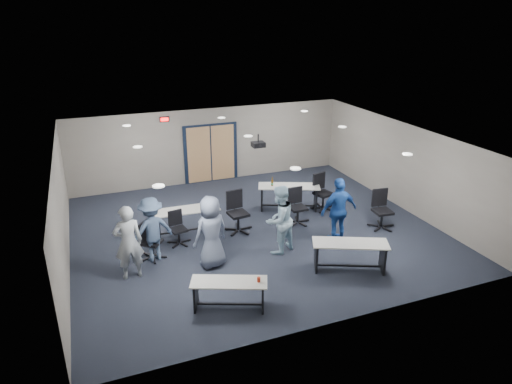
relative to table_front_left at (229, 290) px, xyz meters
name	(u,v)px	position (x,y,z in m)	size (l,w,h in m)	color
floor	(255,230)	(1.82, 3.25, -0.44)	(10.00, 10.00, 0.00)	#1B202C
back_wall	(210,145)	(1.82, 7.75, 0.91)	(10.00, 0.04, 2.70)	gray
front_wall	(339,265)	(1.82, -1.25, 0.91)	(10.00, 0.04, 2.70)	gray
left_wall	(61,213)	(-3.18, 3.25, 0.91)	(0.04, 9.00, 2.70)	gray
right_wall	(403,166)	(6.82, 3.25, 0.91)	(0.04, 9.00, 2.70)	gray
ceiling	(255,139)	(1.82, 3.25, 2.26)	(10.00, 9.00, 0.04)	silver
double_door	(211,154)	(1.82, 7.71, 0.61)	(2.00, 0.07, 2.20)	black
exit_sign	(164,119)	(0.22, 7.70, 2.01)	(0.32, 0.07, 0.18)	black
ceiling_projector	(258,144)	(2.12, 3.75, 1.96)	(0.35, 0.32, 0.37)	black
ceiling_can_lights	(251,138)	(1.82, 3.50, 2.23)	(6.24, 5.74, 0.02)	silver
table_front_left	(229,290)	(0.00, 0.00, 0.00)	(1.68, 1.10, 0.75)	#ADABA3
table_front_right	(350,251)	(3.19, 0.43, 0.05)	(1.89, 1.29, 0.73)	#ADABA3
table_back_left	(187,217)	(-0.03, 3.77, 0.06)	(1.85, 0.68, 0.74)	#ADABA3
table_back_right	(289,193)	(3.38, 4.33, 0.09)	(2.02, 1.33, 1.07)	#ADABA3
chair_back_a	(178,228)	(-0.39, 3.23, 0.02)	(0.58, 0.58, 0.93)	black
chair_back_b	(238,212)	(1.36, 3.37, 0.15)	(0.74, 0.74, 1.18)	black
chair_back_c	(298,207)	(3.18, 3.24, 0.09)	(0.67, 0.67, 1.07)	black
chair_back_d	(324,192)	(4.39, 3.89, 0.13)	(0.73, 0.73, 1.16)	black
chair_loose_left	(152,241)	(-1.17, 2.70, 0.05)	(0.62, 0.62, 0.99)	black
chair_loose_right	(383,210)	(5.31, 2.07, 0.12)	(0.71, 0.71, 1.14)	black
person_gray	(128,242)	(-1.79, 2.00, 0.47)	(0.67, 0.44, 1.83)	#9FA7AD
person_plaid	(211,232)	(0.14, 1.82, 0.47)	(0.89, 0.58, 1.83)	slate
person_lightblue	(279,220)	(1.97, 1.88, 0.47)	(0.89, 0.69, 1.83)	#AED3E7
person_navy	(339,210)	(3.68, 1.83, 0.47)	(1.07, 0.45, 1.83)	#1B4495
person_back	(152,230)	(-1.16, 2.62, 0.40)	(1.09, 0.63, 1.69)	#405473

